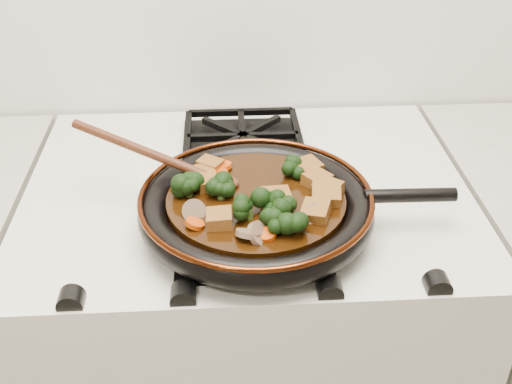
{
  "coord_description": "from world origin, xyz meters",
  "views": [
    {
      "loc": [
        -0.04,
        0.76,
        1.5
      ],
      "look_at": [
        0.01,
        1.56,
        0.97
      ],
      "focal_mm": 45.0,
      "sensor_mm": 36.0,
      "label": 1
    }
  ],
  "objects": [
    {
      "name": "broccoli_floret_4",
      "position": [
        -0.01,
        1.51,
        0.97
      ],
      "size": [
        0.08,
        0.08,
        0.06
      ],
      "primitive_type": null,
      "rotation": [
        0.04,
        0.14,
        2.35
      ],
      "color": "black",
      "rests_on": "braising_sauce"
    },
    {
      "name": "carrot_coin_4",
      "position": [
        -0.05,
        1.63,
        0.96
      ],
      "size": [
        0.03,
        0.03,
        0.01
      ],
      "primitive_type": "cylinder",
      "rotation": [
        -0.02,
        -0.04,
        0.0
      ],
      "color": "#B83905",
      "rests_on": "braising_sauce"
    },
    {
      "name": "broccoli_floret_6",
      "position": [
        0.08,
        1.63,
        0.97
      ],
      "size": [
        0.08,
        0.07,
        0.06
      ],
      "primitive_type": null,
      "rotation": [
        -0.12,
        0.2,
        0.21
      ],
      "color": "black",
      "rests_on": "braising_sauce"
    },
    {
      "name": "burner_grate_front",
      "position": [
        0.0,
        1.55,
        0.91
      ],
      "size": [
        0.23,
        0.23,
        0.03
      ],
      "primitive_type": null,
      "color": "black",
      "rests_on": "stove"
    },
    {
      "name": "broccoli_floret_1",
      "position": [
        0.03,
        1.51,
        0.97
      ],
      "size": [
        0.06,
        0.06,
        0.05
      ],
      "primitive_type": null,
      "rotation": [
        -0.03,
        -0.06,
        1.5
      ],
      "color": "black",
      "rests_on": "braising_sauce"
    },
    {
      "name": "tofu_cube_9",
      "position": [
        0.12,
        1.57,
        0.97
      ],
      "size": [
        0.05,
        0.05,
        0.03
      ],
      "primitive_type": "cube",
      "rotation": [
        -0.1,
        0.0,
        2.46
      ],
      "color": "brown",
      "rests_on": "braising_sauce"
    },
    {
      "name": "mushroom_slice_1",
      "position": [
        0.09,
        1.5,
        0.97
      ],
      "size": [
        0.04,
        0.04,
        0.03
      ],
      "primitive_type": "cylinder",
      "rotation": [
        0.77,
        0.0,
        0.24
      ],
      "color": "brown",
      "rests_on": "braising_sauce"
    },
    {
      "name": "tofu_cube_4",
      "position": [
        -0.07,
        1.63,
        0.97
      ],
      "size": [
        0.05,
        0.04,
        0.03
      ],
      "primitive_type": "cube",
      "rotation": [
        0.08,
        0.11,
        0.53
      ],
      "color": "brown",
      "rests_on": "braising_sauce"
    },
    {
      "name": "broccoli_floret_3",
      "position": [
        -0.04,
        1.56,
        0.97
      ],
      "size": [
        0.08,
        0.08,
        0.06
      ],
      "primitive_type": null,
      "rotation": [
        -0.04,
        0.22,
        0.77
      ],
      "color": "black",
      "rests_on": "braising_sauce"
    },
    {
      "name": "broccoli_floret_9",
      "position": [
        0.03,
        1.48,
        0.97
      ],
      "size": [
        0.09,
        0.08,
        0.06
      ],
      "primitive_type": null,
      "rotation": [
        0.15,
        -0.2,
        2.31
      ],
      "color": "black",
      "rests_on": "braising_sauce"
    },
    {
      "name": "tofu_cube_6",
      "position": [
        0.04,
        1.54,
        0.97
      ],
      "size": [
        0.05,
        0.05,
        0.03
      ],
      "primitive_type": "cube",
      "rotation": [
        0.08,
        0.05,
        0.14
      ],
      "color": "brown",
      "rests_on": "braising_sauce"
    },
    {
      "name": "burner_grate_back",
      "position": [
        0.0,
        1.83,
        0.91
      ],
      "size": [
        0.23,
        0.23,
        0.03
      ],
      "primitive_type": null,
      "color": "black",
      "rests_on": "stove"
    },
    {
      "name": "broccoli_floret_0",
      "position": [
        -0.05,
        1.59,
        0.97
      ],
      "size": [
        0.08,
        0.09,
        0.06
      ],
      "primitive_type": null,
      "rotation": [
        -0.09,
        -0.1,
        2.16
      ],
      "color": "black",
      "rests_on": "braising_sauce"
    },
    {
      "name": "tofu_cube_0",
      "position": [
        0.11,
        1.6,
        0.97
      ],
      "size": [
        0.05,
        0.05,
        0.03
      ],
      "primitive_type": "cube",
      "rotation": [
        0.07,
        0.04,
        0.74
      ],
      "color": "brown",
      "rests_on": "braising_sauce"
    },
    {
      "name": "braising_sauce",
      "position": [
        0.01,
        1.56,
        0.95
      ],
      "size": [
        0.27,
        0.27,
        0.02
      ],
      "primitive_type": "cylinder",
      "color": "black",
      "rests_on": "skillet"
    },
    {
      "name": "tofu_cube_7",
      "position": [
        0.11,
        1.55,
        0.97
      ],
      "size": [
        0.05,
        0.05,
        0.03
      ],
      "primitive_type": "cube",
      "rotation": [
        -0.12,
        -0.0,
        3.0
      ],
      "color": "brown",
      "rests_on": "braising_sauce"
    },
    {
      "name": "tofu_cube_1",
      "position": [
        0.1,
        1.63,
        0.97
      ],
      "size": [
        0.05,
        0.05,
        0.03
      ],
      "primitive_type": "cube",
      "rotation": [
        0.09,
        0.03,
        0.51
      ],
      "color": "brown",
      "rests_on": "braising_sauce"
    },
    {
      "name": "skillet",
      "position": [
        0.01,
        1.56,
        0.94
      ],
      "size": [
        0.49,
        0.36,
        0.05
      ],
      "rotation": [
        0.0,
        0.0,
        -0.02
      ],
      "color": "black",
      "rests_on": "burner_grate_front"
    },
    {
      "name": "broccoli_floret_2",
      "position": [
        -0.09,
        1.58,
        0.97
      ],
      "size": [
        0.09,
        0.09,
        0.06
      ],
      "primitive_type": null,
      "rotation": [
        0.15,
        0.03,
        2.11
      ],
      "color": "black",
      "rests_on": "braising_sauce"
    },
    {
      "name": "tofu_cube_2",
      "position": [
        -0.06,
        1.65,
        0.97
      ],
      "size": [
        0.05,
        0.05,
        0.03
      ],
      "primitive_type": "cube",
      "rotation": [
        0.08,
        -0.08,
        2.64
      ],
      "color": "brown",
      "rests_on": "braising_sauce"
    },
    {
      "name": "wooden_spoon",
      "position": [
        -0.11,
        1.63,
        0.98
      ],
      "size": [
        0.16,
        0.09,
        0.26
      ],
      "rotation": [
        0.0,
        0.0,
        2.76
      ],
      "color": "#451F0E",
      "rests_on": "braising_sauce"
    },
    {
      "name": "tofu_cube_8",
      "position": [
        -0.05,
        1.5,
        0.97
      ],
      "size": [
        0.04,
        0.04,
        0.03
      ],
      "primitive_type": "cube",
      "rotation": [
        -0.07,
        0.04,
        1.56
      ],
      "color": "brown",
      "rests_on": "braising_sauce"
    },
    {
      "name": "carrot_coin_3",
      "position": [
        -0.04,
        1.65,
        0.96
      ],
      "size": [
        0.03,
        0.03,
        0.01
      ],
      "primitive_type": "cylinder",
      "rotation": [
        -0.07,
        -0.22,
        0.0
      ],
      "color": "#B83905",
      "rests_on": "braising_sauce"
    },
    {
      "name": "broccoli_floret_5",
      "position": [
        0.05,
        1.48,
        0.97
      ],
      "size": [
        0.09,
        0.08,
        0.07
      ],
      "primitive_type": null,
      "rotation": [
        -0.02,
        -0.16,
        2.74
      ],
      "color": "black",
      "rests_on": "braising_sauce"
    },
    {
      "name": "carrot_coin_0",
      "position": [
        0.02,
        1.46,
        0.96
      ],
      "size": [
        0.03,
        0.03,
        0.02
      ],
      "primitive_type": "cylinder",
      "rotation": [
        0.13,
        -0.18,
        0.0
      ],
      "color": "#B83905",
      "rests_on": "braising_sauce"
    },
    {
      "name": "broccoli_floret_7",
      "position": [
        0.04,
        1.51,
        0.97
      ],
      "size": [
        0.07,
        0.07,
        0.06
      ],
      "primitive_type": null,
      "rotation": [
        0.13,
        0.1,
        1.55
      ],
      "color": "black",
      "rests_on": "braising_sauce"
    },
    {
      "name": "broccoli_floret_8",
      "position": [
        0.02,
        1.52,
        0.97
      ],
      "size": [
        0.09,
        0.09,
        0.07
      ],
      "primitive_type": null,
      "rotation": [
        0.17,
        -0.07,
        2.65
      ],
      "color": "black",
      "rests_on": "braising_sauce"
    },
    {
      "name": "mushroom_slice_4",
      "position": [
        0.09,
        1.62,
        0.97
      ],
      "size": [
        0.04,
        0.04,
        0.03
      ],
      "primitive_type": "cylinder",
      "rotation": [
        0.63,
        0.0,
        1.74
      ],
      "color": "brown",
      "rests_on": "braising_sauce"
    },
    {
      "name": "mushroom_slice_3",
      "position": [
        -0.01,
        1.46,
        0.97
      ],
      "size": [
        0.05,
        0.05,
        0.02
      ],
      "primitive_type": "cylinder",
      "rotation": [
        0.46,
        0.0,
        2.69
      ],
      "color": "brown",
      "rests_on": "braising_sauce"
    },
    {
      "name": "tofu_cube_5",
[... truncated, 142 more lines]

